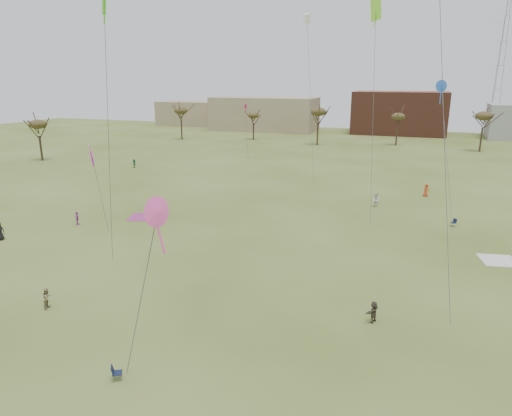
% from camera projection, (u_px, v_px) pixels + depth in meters
% --- Properties ---
extents(ground, '(260.00, 260.00, 0.00)m').
position_uv_depth(ground, '(187.00, 349.00, 27.01)').
color(ground, '#46571B').
rests_on(ground, ground).
extents(spectator_fore_b, '(0.73, 0.85, 1.50)m').
position_uv_depth(spectator_fore_b, '(47.00, 298.00, 31.64)').
color(spectator_fore_b, '#8B8059').
rests_on(spectator_fore_b, ground).
extents(spectator_fore_c, '(0.98, 1.43, 1.48)m').
position_uv_depth(spectator_fore_c, '(373.00, 312.00, 29.80)').
color(spectator_fore_c, '#4D4537').
rests_on(spectator_fore_c, ground).
extents(spectator_mid_d, '(0.75, 0.94, 1.50)m').
position_uv_depth(spectator_mid_d, '(77.00, 218.00, 49.80)').
color(spectator_mid_d, '#AD48AE').
rests_on(spectator_mid_d, ground).
extents(spectator_mid_e, '(1.10, 1.03, 1.80)m').
position_uv_depth(spectator_mid_e, '(376.00, 200.00, 56.65)').
color(spectator_mid_e, silver).
rests_on(spectator_mid_e, ground).
extents(flyer_far_a, '(1.02, 1.49, 1.54)m').
position_uv_depth(flyer_far_a, '(134.00, 163.00, 82.01)').
color(flyer_far_a, '#22683C').
rests_on(flyer_far_a, ground).
extents(flyer_far_b, '(1.01, 0.96, 1.73)m').
position_uv_depth(flyer_far_b, '(426.00, 190.00, 61.91)').
color(flyer_far_b, '#C54B21').
rests_on(flyer_far_b, ground).
extents(blanket_cream, '(3.48, 3.48, 0.03)m').
position_uv_depth(blanket_cream, '(499.00, 261.00, 40.12)').
color(blanket_cream, silver).
rests_on(blanket_cream, ground).
extents(blanket_plum, '(3.91, 3.91, 0.03)m').
position_uv_depth(blanket_plum, '(143.00, 217.00, 52.73)').
color(blanket_plum, '#A1317E').
rests_on(blanket_plum, ground).
extents(camp_chair_center, '(0.73, 0.72, 0.87)m').
position_uv_depth(camp_chair_center, '(117.00, 376.00, 24.16)').
color(camp_chair_center, '#131B36').
rests_on(camp_chair_center, ground).
extents(camp_chair_right, '(0.74, 0.73, 0.87)m').
position_uv_depth(camp_chair_right, '(453.00, 224.00, 49.36)').
color(camp_chair_right, '#131935').
rests_on(camp_chair_right, ground).
extents(kites_aloft, '(46.99, 63.90, 25.33)m').
position_uv_depth(kites_aloft, '(276.00, 62.00, 44.22)').
color(kites_aloft, '#5AD225').
rests_on(kites_aloft, ground).
extents(tree_line, '(117.44, 49.32, 8.91)m').
position_uv_depth(tree_line, '(351.00, 119.00, 97.50)').
color(tree_line, '#3A2B1E').
rests_on(tree_line, ground).
extents(building_tan, '(32.00, 14.00, 10.00)m').
position_uv_depth(building_tan, '(264.00, 114.00, 141.11)').
color(building_tan, '#937F60').
rests_on(building_tan, ground).
extents(building_brick, '(26.00, 16.00, 12.00)m').
position_uv_depth(building_brick, '(400.00, 113.00, 132.13)').
color(building_brick, brown).
rests_on(building_brick, ground).
extents(building_tan_west, '(20.00, 12.00, 8.00)m').
position_uv_depth(building_tan_west, '(189.00, 113.00, 157.63)').
color(building_tan_west, '#937F60').
rests_on(building_tan_west, ground).
extents(radio_tower, '(1.51, 1.72, 41.00)m').
position_uv_depth(radio_tower, '(500.00, 65.00, 124.77)').
color(radio_tower, '#9EA3A8').
rests_on(radio_tower, ground).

